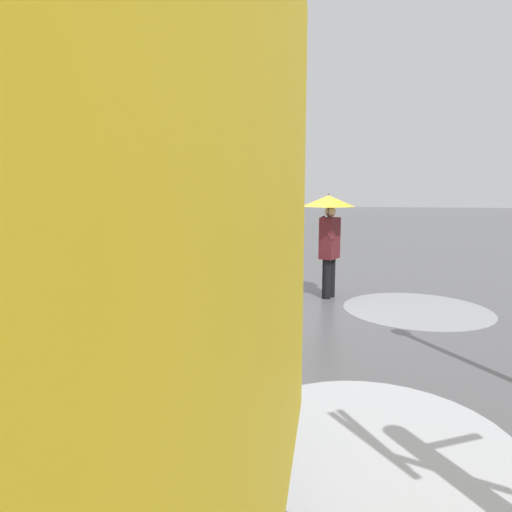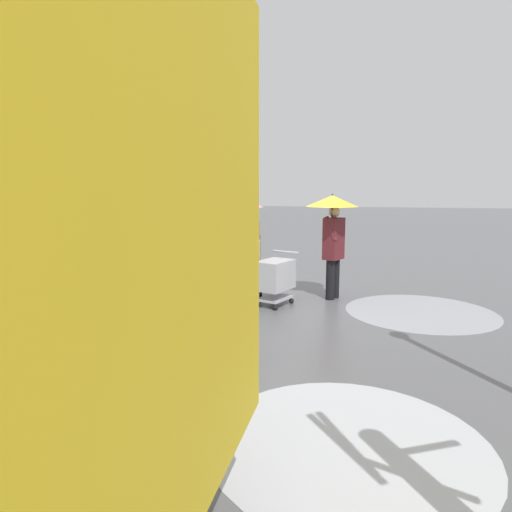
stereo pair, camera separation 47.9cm
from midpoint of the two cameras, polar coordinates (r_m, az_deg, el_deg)
The scene contains 8 objects.
ground_plane at distance 8.99m, azimuth 0.45°, elevation -6.08°, with size 90.00×90.00×0.00m, color #5B5B5E.
slush_patch_under_van at distance 9.08m, azimuth 17.92°, elevation -6.33°, with size 2.72×2.72×0.01m, color #999BA0.
slush_patch_mid_street at distance 4.57m, azimuth 11.36°, elevation -21.46°, with size 2.55×2.55×0.01m, color silver.
cargo_van_parked_right at distance 11.40m, azimuth -17.34°, elevation 2.68°, with size 2.21×5.35×2.60m.
shopping_cart_vendor at distance 8.85m, azimuth 0.57°, elevation -2.54°, with size 0.81×0.96×1.02m.
hand_dolly_boxes at distance 9.08m, azimuth -2.81°, elevation -0.04°, with size 0.62×0.78×1.62m.
pedestrian_pink_side at distance 8.92m, azimuth -4.59°, elevation 4.11°, with size 1.04×1.04×2.15m.
pedestrian_black_side at distance 9.36m, azimuth 7.61°, elevation 4.27°, with size 1.04×1.04×2.15m.
Camera 1 is at (-1.12, 8.64, 2.28)m, focal length 32.17 mm.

